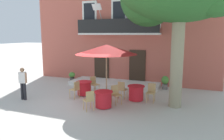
{
  "coord_description": "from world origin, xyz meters",
  "views": [
    {
      "loc": [
        4.62,
        -8.82,
        3.32
      ],
      "look_at": [
        0.13,
        2.48,
        1.3
      ],
      "focal_mm": 34.54,
      "sensor_mm": 36.0,
      "label": 1
    }
  ],
  "objects": [
    {
      "name": "cafe_chair_middle_1",
      "position": [
        -0.81,
        2.05,
        0.53
      ],
      "size": [
        0.54,
        0.54,
        0.91
      ],
      "color": "tan",
      "rests_on": "ground"
    },
    {
      "name": "ground_plane",
      "position": [
        0.0,
        0.0,
        0.0
      ],
      "size": [
        120.0,
        120.0,
        0.0
      ],
      "primitive_type": "plane",
      "color": "beige"
    },
    {
      "name": "cafe_table_near_tree",
      "position": [
        0.76,
        -0.16,
        0.39
      ],
      "size": [
        0.86,
        0.86,
        0.76
      ],
      "color": "red",
      "rests_on": "ground"
    },
    {
      "name": "cafe_table_front",
      "position": [
        1.85,
        1.44,
        0.39
      ],
      "size": [
        0.86,
        0.86,
        0.76
      ],
      "color": "red",
      "rests_on": "ground"
    },
    {
      "name": "cafe_chair_middle_0",
      "position": [
        -1.18,
        0.6,
        0.53
      ],
      "size": [
        0.48,
        0.48,
        0.91
      ],
      "color": "tan",
      "rests_on": "ground"
    },
    {
      "name": "ground_planter_right",
      "position": [
        2.89,
        4.27,
        0.46
      ],
      "size": [
        0.44,
        0.44,
        0.82
      ],
      "color": "slate",
      "rests_on": "ground"
    },
    {
      "name": "ground_planter_left",
      "position": [
        -3.59,
        4.12,
        0.37
      ],
      "size": [
        0.44,
        0.44,
        0.66
      ],
      "color": "#47423D",
      "rests_on": "ground"
    },
    {
      "name": "cafe_chair_front_0",
      "position": [
        2.6,
        1.51,
        0.53
      ],
      "size": [
        0.4,
        0.4,
        0.91
      ],
      "color": "tan",
      "rests_on": "ground"
    },
    {
      "name": "cafe_chair_near_tree_0",
      "position": [
        1.1,
        0.51,
        0.53
      ],
      "size": [
        0.55,
        0.55,
        0.91
      ],
      "color": "tan",
      "rests_on": "ground"
    },
    {
      "name": "cafe_chair_near_tree_1",
      "position": [
        0.36,
        -0.8,
        0.53
      ],
      "size": [
        0.56,
        0.56,
        0.91
      ],
      "color": "tan",
      "rests_on": "ground"
    },
    {
      "name": "building_facade",
      "position": [
        -0.35,
        6.99,
        3.75
      ],
      "size": [
        13.0,
        5.09,
        7.5
      ],
      "color": "#BC5B4C",
      "rests_on": "ground"
    },
    {
      "name": "cafe_table_middle",
      "position": [
        -1.08,
        1.34,
        0.39
      ],
      "size": [
        0.86,
        0.86,
        0.76
      ],
      "color": "red",
      "rests_on": "ground"
    },
    {
      "name": "entrance_step_platform",
      "position": [
        -0.35,
        4.05,
        0.12
      ],
      "size": [
        5.79,
        1.9,
        0.25
      ],
      "primitive_type": "cube",
      "color": "silver",
      "rests_on": "ground"
    },
    {
      "name": "cafe_umbrella",
      "position": [
        0.66,
        0.44,
        2.61
      ],
      "size": [
        2.9,
        2.9,
        2.85
      ],
      "color": "#997A56",
      "rests_on": "ground"
    },
    {
      "name": "pedestrian_near_entrance",
      "position": [
        -3.55,
        -0.56,
        0.94
      ],
      "size": [
        0.53,
        0.35,
        1.67
      ],
      "color": "#232328",
      "rests_on": "ground"
    },
    {
      "name": "cafe_chair_front_1",
      "position": [
        1.1,
        1.46,
        0.53
      ],
      "size": [
        0.45,
        0.45,
        0.91
      ],
      "color": "tan",
      "rests_on": "ground"
    }
  ]
}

